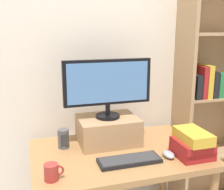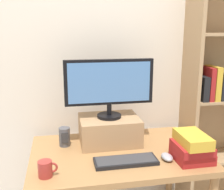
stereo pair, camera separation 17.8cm
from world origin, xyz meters
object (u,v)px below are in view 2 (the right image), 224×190
Objects in this scene: keyboard at (126,161)px; computer_monitor at (109,85)px; book_stack at (192,148)px; desk_speaker at (65,137)px; desk at (118,165)px; riser_box at (109,130)px; bookshelf_unit at (221,97)px; computer_mouse at (167,157)px; coffee_mug at (46,169)px.

computer_monitor is at bearing 96.71° from keyboard.
book_stack is 1.93× the size of desk_speaker.
desk is at bearing -25.71° from desk_speaker.
riser_box is 1.64× the size of book_stack.
bookshelf_unit is 15.47× the size of desk_speaker.
computer_monitor is at bearing 139.61° from book_stack.
desk_speaker is (-0.31, -0.00, -0.34)m from computer_monitor.
riser_box is at bearing 131.09° from computer_mouse.
keyboard is at bearing 8.58° from coffee_mug.
desk_speaker reaches higher than desk.
bookshelf_unit is 0.95m from computer_monitor.
computer_mouse is at bearing 4.96° from coffee_mug.
keyboard is 1.52× the size of book_stack.
keyboard is (0.04, -0.33, -0.39)m from computer_monitor.
keyboard is 3.53× the size of coffee_mug.
book_stack is (0.43, -0.37, -0.01)m from riser_box.
computer_monitor is 4.69× the size of desk_speaker.
desk is at bearing 147.56° from computer_mouse.
keyboard is 3.58× the size of computer_mouse.
desk is 0.52m from coffee_mug.
coffee_mug is (-0.46, -0.07, 0.03)m from keyboard.
book_stack is at bearing -40.50° from riser_box.
desk is 0.56× the size of bookshelf_unit.
riser_box is at bearing -171.02° from bookshelf_unit.
computer_mouse is 0.68m from desk_speaker.
coffee_mug is at bearing -158.03° from bookshelf_unit.
riser_box is (-0.93, -0.15, -0.16)m from bookshelf_unit.
computer_mouse is 0.98× the size of coffee_mug.
riser_box is 0.34m from keyboard.
bookshelf_unit is 0.83m from computer_mouse.
computer_monitor is at bearing -170.93° from bookshelf_unit.
bookshelf_unit reaches higher than desk.
book_stack is 2.32× the size of coffee_mug.
desk_speaker is at bearing 154.29° from desk.
computer_monitor is at bearing 0.77° from desk_speaker.
riser_box is 0.32m from computer_monitor.
bookshelf_unit is 18.88× the size of computer_mouse.
bookshelf_unit is 1.03m from keyboard.
coffee_mug is at bearing -178.21° from book_stack.
coffee_mug is (-0.44, -0.23, 0.14)m from desk.
keyboard is at bearing -83.29° from computer_monitor.
computer_mouse is at bearing -28.81° from desk_speaker.
computer_mouse is at bearing -142.89° from bookshelf_unit.
riser_box is 0.45m from computer_mouse.
computer_mouse is at bearing -1.65° from keyboard.
desk is at bearing 94.37° from keyboard.
computer_monitor reaches higher than computer_mouse.
keyboard is 0.46m from coffee_mug.
coffee_mug is at bearing -136.51° from riser_box.
computer_monitor is at bearing 131.22° from computer_mouse.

